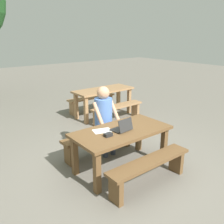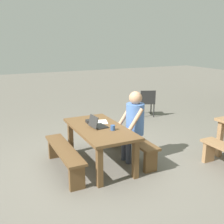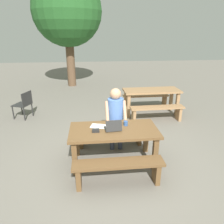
% 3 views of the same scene
% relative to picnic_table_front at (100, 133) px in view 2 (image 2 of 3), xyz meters
% --- Properties ---
extents(ground_plane, '(30.00, 30.00, 0.00)m').
position_rel_picnic_table_front_xyz_m(ground_plane, '(0.00, 0.00, -0.61)').
color(ground_plane, slate).
extents(picnic_table_front, '(1.66, 0.84, 0.72)m').
position_rel_picnic_table_front_xyz_m(picnic_table_front, '(0.00, 0.00, 0.00)').
color(picnic_table_front, brown).
rests_on(picnic_table_front, ground).
extents(bench_near, '(1.51, 0.30, 0.44)m').
position_rel_picnic_table_front_xyz_m(bench_near, '(0.00, -0.66, -0.28)').
color(bench_near, brown).
rests_on(bench_near, ground).
extents(bench_far, '(1.51, 0.30, 0.44)m').
position_rel_picnic_table_front_xyz_m(bench_far, '(0.00, 0.66, -0.28)').
color(bench_far, brown).
rests_on(bench_far, ground).
extents(laptop, '(0.32, 0.29, 0.22)m').
position_rel_picnic_table_front_xyz_m(laptop, '(-0.02, -0.04, 0.16)').
color(laptop, '#2D2D2D').
rests_on(laptop, picnic_table_front).
extents(small_pouch, '(0.13, 0.08, 0.05)m').
position_rel_picnic_table_front_xyz_m(small_pouch, '(-0.34, -0.08, 0.14)').
color(small_pouch, black).
rests_on(small_pouch, picnic_table_front).
extents(paper_sheet, '(0.34, 0.29, 0.00)m').
position_rel_picnic_table_front_xyz_m(paper_sheet, '(-0.28, 0.17, 0.11)').
color(paper_sheet, white).
rests_on(paper_sheet, picnic_table_front).
extents(coffee_mug, '(0.08, 0.08, 0.09)m').
position_rel_picnic_table_front_xyz_m(coffee_mug, '(0.25, 0.14, 0.15)').
color(coffee_mug, '#335693').
rests_on(coffee_mug, picnic_table_front).
extents(person_seated, '(0.44, 0.42, 1.33)m').
position_rel_picnic_table_front_xyz_m(person_seated, '(0.11, 0.64, 0.18)').
color(person_seated, '#333847').
rests_on(person_seated, ground).
extents(plastic_chair, '(0.57, 0.57, 0.81)m').
position_rel_picnic_table_front_xyz_m(plastic_chair, '(-2.37, 2.55, -0.17)').
color(plastic_chair, '#262626').
rests_on(plastic_chair, ground).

